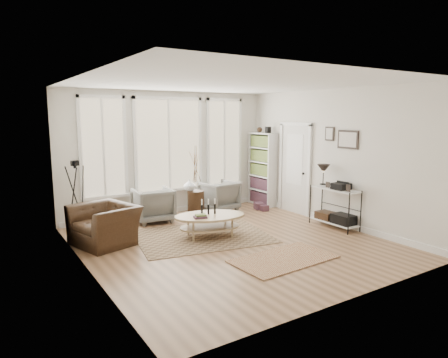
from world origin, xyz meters
TOP-DOWN VIEW (x-y plane):
  - room at (0.02, 0.03)m, footprint 5.50×5.54m
  - bay_window at (0.00, 2.71)m, footprint 4.14×0.12m
  - door at (2.57, 1.15)m, footprint 0.09×1.06m
  - bookcase at (2.44, 2.23)m, footprint 0.31×0.85m
  - low_shelf at (2.38, -0.30)m, footprint 0.38×1.08m
  - wall_art at (2.58, -0.27)m, footprint 0.04×0.88m
  - rug_main at (-0.29, 0.62)m, footprint 2.81×2.30m
  - rug_runner at (0.22, -1.20)m, footprint 1.76×1.04m
  - coffee_table at (-0.18, 0.53)m, footprint 1.55×1.19m
  - armchair_left at (-0.65, 2.20)m, footprint 0.87×0.89m
  - armchair_right at (1.14, 2.31)m, footprint 0.85×0.87m
  - side_table at (0.40, 2.15)m, footprint 0.40×0.40m
  - vase at (0.29, 2.24)m, footprint 0.33×0.33m
  - accent_chair at (-2.02, 1.19)m, footprint 1.33×1.24m
  - tripod_camera at (-2.25, 2.27)m, footprint 0.51×0.51m
  - book_stack_near at (2.05, 1.87)m, footprint 0.28×0.31m
  - book_stack_far at (2.05, 1.67)m, footprint 0.19×0.24m

SIDE VIEW (x-z plane):
  - rug_main at x=-0.29m, z-range 0.00..0.01m
  - rug_runner at x=0.22m, z-range 0.01..0.02m
  - book_stack_far at x=2.05m, z-range 0.00..0.14m
  - book_stack_near at x=2.05m, z-range 0.00..0.17m
  - coffee_table at x=-0.18m, z-range 0.02..0.66m
  - accent_chair at x=-2.02m, z-range 0.00..0.72m
  - armchair_right at x=1.14m, z-range 0.00..0.73m
  - armchair_left at x=-0.65m, z-range 0.00..0.75m
  - low_shelf at x=2.38m, z-range -0.14..1.16m
  - tripod_camera at x=-2.25m, z-range -0.06..1.40m
  - vase at x=0.29m, z-range 0.59..0.87m
  - side_table at x=0.40m, z-range -0.03..1.63m
  - bookcase at x=2.44m, z-range -0.07..1.99m
  - door at x=2.57m, z-range 0.01..2.23m
  - room at x=0.02m, z-range -0.02..2.88m
  - bay_window at x=0.00m, z-range 0.49..2.73m
  - wall_art at x=2.58m, z-range 1.66..2.10m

